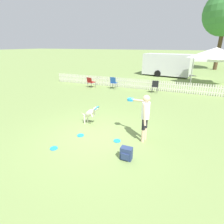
% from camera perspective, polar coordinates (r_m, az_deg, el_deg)
% --- Properties ---
extents(ground_plane, '(240.00, 240.00, 0.00)m').
position_cam_1_polar(ground_plane, '(6.73, -4.60, -7.88)').
color(ground_plane, olive).
extents(handler_person, '(0.95, 0.81, 1.71)m').
position_cam_1_polar(handler_person, '(6.10, 10.54, -0.16)').
color(handler_person, beige).
rests_on(handler_person, ground_plane).
extents(leaping_dog, '(1.00, 0.41, 0.92)m').
position_cam_1_polar(leaping_dog, '(7.50, -7.08, -0.28)').
color(leaping_dog, beige).
rests_on(leaping_dog, ground_plane).
extents(frisbee_near_handler, '(0.25, 0.25, 0.02)m').
position_cam_1_polar(frisbee_near_handler, '(6.85, -10.25, -7.51)').
color(frisbee_near_handler, '#1E8CD8').
rests_on(frisbee_near_handler, ground_plane).
extents(frisbee_near_dog, '(0.25, 0.25, 0.02)m').
position_cam_1_polar(frisbee_near_dog, '(6.39, 1.66, -9.39)').
color(frisbee_near_dog, '#1E8CD8').
rests_on(frisbee_near_dog, ground_plane).
extents(frisbee_midfield, '(0.25, 0.25, 0.02)m').
position_cam_1_polar(frisbee_midfield, '(6.29, -18.47, -11.17)').
color(frisbee_midfield, '#1E8CD8').
rests_on(frisbee_midfield, ground_plane).
extents(backpack_on_grass, '(0.35, 0.25, 0.41)m').
position_cam_1_polar(backpack_on_grass, '(5.41, 4.67, -13.39)').
color(backpack_on_grass, navy).
rests_on(backpack_on_grass, ground_plane).
extents(picket_fence, '(16.47, 0.04, 0.78)m').
position_cam_1_polar(picket_fence, '(13.80, 11.02, 8.77)').
color(picket_fence, beige).
rests_on(picket_fence, ground_plane).
extents(folding_chair_blue_left, '(0.52, 0.54, 0.91)m').
position_cam_1_polar(folding_chair_blue_left, '(12.91, 13.88, 8.43)').
color(folding_chair_blue_left, '#333338').
rests_on(folding_chair_blue_left, ground_plane).
extents(folding_chair_center, '(0.45, 0.48, 0.93)m').
position_cam_1_polar(folding_chair_center, '(13.75, 0.48, 9.85)').
color(folding_chair_center, '#333338').
rests_on(folding_chair_center, ground_plane).
extents(folding_chair_green_right, '(0.63, 0.64, 0.83)m').
position_cam_1_polar(folding_chair_green_right, '(14.35, -7.01, 9.88)').
color(folding_chair_green_right, '#333338').
rests_on(folding_chair_green_right, ground_plane).
extents(canopy_tent_main, '(3.13, 3.13, 3.06)m').
position_cam_1_polar(canopy_tent_main, '(17.06, 30.74, 15.95)').
color(canopy_tent_main, '#B2B2B2').
rests_on(canopy_tent_main, ground_plane).
extents(equipment_trailer, '(5.81, 2.85, 2.34)m').
position_cam_1_polar(equipment_trailer, '(20.65, 17.50, 14.60)').
color(equipment_trailer, silver).
rests_on(equipment_trailer, ground_plane).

